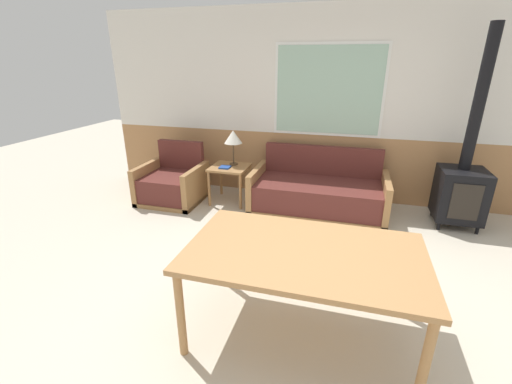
# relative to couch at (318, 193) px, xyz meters

# --- Properties ---
(ground_plane) EXTENTS (16.00, 16.00, 0.00)m
(ground_plane) POSITION_rel_couch_xyz_m (0.15, -2.07, -0.25)
(ground_plane) COLOR beige
(wall_back) EXTENTS (7.20, 0.09, 2.70)m
(wall_back) POSITION_rel_couch_xyz_m (0.15, 0.56, 1.11)
(wall_back) COLOR #AD7A4C
(wall_back) RESTS_ON ground_plane
(couch) EXTENTS (1.84, 0.89, 0.84)m
(couch) POSITION_rel_couch_xyz_m (0.00, 0.00, 0.00)
(couch) COLOR #9E7042
(couch) RESTS_ON ground_plane
(armchair) EXTENTS (0.88, 0.81, 0.84)m
(armchair) POSITION_rel_couch_xyz_m (-2.13, -0.23, 0.00)
(armchair) COLOR #9E7042
(armchair) RESTS_ON ground_plane
(side_table) EXTENTS (0.53, 0.53, 0.55)m
(side_table) POSITION_rel_couch_xyz_m (-1.29, -0.04, 0.20)
(side_table) COLOR #9E7042
(side_table) RESTS_ON ground_plane
(table_lamp) EXTENTS (0.26, 0.26, 0.51)m
(table_lamp) POSITION_rel_couch_xyz_m (-1.26, 0.05, 0.70)
(table_lamp) COLOR #4C3823
(table_lamp) RESTS_ON side_table
(book_stack) EXTENTS (0.15, 0.15, 0.02)m
(book_stack) POSITION_rel_couch_xyz_m (-1.33, -0.13, 0.31)
(book_stack) COLOR #234799
(book_stack) RESTS_ON side_table
(dining_table) EXTENTS (1.68, 0.99, 0.73)m
(dining_table) POSITION_rel_couch_xyz_m (0.13, -2.40, 0.41)
(dining_table) COLOR #B27F4C
(dining_table) RESTS_ON ground_plane
(wood_stove) EXTENTS (0.54, 0.54, 2.38)m
(wood_stove) POSITION_rel_couch_xyz_m (1.75, 0.01, 0.33)
(wood_stove) COLOR black
(wood_stove) RESTS_ON ground_plane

